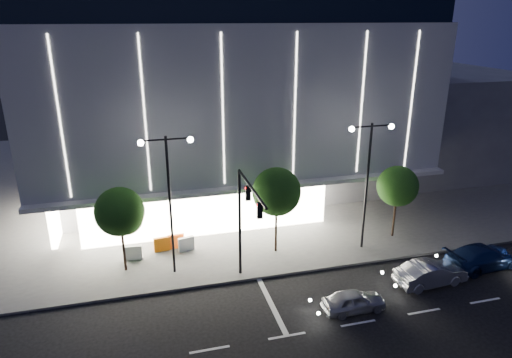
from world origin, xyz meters
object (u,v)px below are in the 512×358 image
object	(u,v)px
car_third	(483,257)
tree_mid	(277,194)
street_lamp_west	(169,186)
street_lamp_east	(368,168)
barrier_a	(162,244)
barrier_b	(134,253)
tree_left	(120,214)
car_second	(431,273)
traffic_mast	(245,211)
barrier_d	(186,244)
barrier_c	(176,241)
car_lead	(354,301)
tree_right	(398,188)

from	to	relation	value
car_third	tree_mid	bearing A→B (deg)	61.81
street_lamp_west	street_lamp_east	world-z (taller)	same
barrier_a	barrier_b	distance (m)	2.02
tree_left	car_second	distance (m)	19.22
traffic_mast	barrier_d	xyz separation A→B (m)	(-2.95, 5.26, -4.38)
tree_mid	barrier_d	bearing A→B (deg)	165.26
car_third	barrier_d	distance (m)	19.61
street_lamp_west	street_lamp_east	size ratio (longest dim) A/B	1.00
street_lamp_east	car_third	bearing A→B (deg)	-33.57
street_lamp_east	barrier_b	bearing A→B (deg)	171.73
car_third	barrier_c	distance (m)	20.40
barrier_b	barrier_d	world-z (taller)	same
car_lead	car_third	world-z (taller)	car_third
tree_right	car_third	bearing A→B (deg)	-57.27
car_third	street_lamp_west	bearing A→B (deg)	72.52
street_lamp_west	car_second	xyz separation A→B (m)	(14.93, -5.14, -5.22)
tree_left	car_third	xyz separation A→B (m)	(22.39, -5.28, -3.27)
barrier_b	barrier_c	distance (m)	3.02
traffic_mast	tree_left	xyz separation A→B (m)	(-6.97, 3.68, -0.99)
tree_right	barrier_b	xyz separation A→B (m)	(-18.49, 1.23, -3.23)
barrier_d	car_second	bearing A→B (deg)	-42.54
car_lead	car_third	size ratio (longest dim) A/B	0.68
tree_right	barrier_d	xyz separation A→B (m)	(-14.98, 1.57, -3.23)
street_lamp_west	barrier_a	world-z (taller)	street_lamp_west
street_lamp_west	barrier_b	size ratio (longest dim) A/B	8.18
street_lamp_west	barrier_b	bearing A→B (deg)	137.67
tree_mid	car_second	xyz separation A→B (m)	(7.90, -6.16, -3.59)
car_lead	barrier_c	distance (m)	12.99
tree_mid	barrier_b	bearing A→B (deg)	172.64
barrier_d	tree_left	bearing A→B (deg)	-172.05
tree_left	car_lead	xyz separation A→B (m)	(12.22, -7.40, -3.42)
car_lead	barrier_b	distance (m)	14.55
street_lamp_east	car_lead	bearing A→B (deg)	-120.46
street_lamp_east	tree_left	size ratio (longest dim) A/B	1.57
tree_left	barrier_c	world-z (taller)	tree_left
traffic_mast	car_second	size ratio (longest dim) A/B	1.57
street_lamp_west	barrier_d	size ratio (longest dim) A/B	8.18
street_lamp_east	car_third	distance (m)	9.29
tree_left	car_lead	bearing A→B (deg)	-31.18
tree_left	barrier_a	world-z (taller)	tree_left
car_second	barrier_a	xyz separation A→B (m)	(-15.51, 8.12, -0.09)
street_lamp_east	car_third	size ratio (longest dim) A/B	1.71
street_lamp_east	tree_right	distance (m)	3.81
street_lamp_east	traffic_mast	bearing A→B (deg)	-163.52
tree_left	barrier_b	bearing A→B (deg)	67.57
tree_mid	car_second	world-z (taller)	tree_mid
tree_right	car_third	xyz separation A→B (m)	(3.39, -5.28, -3.12)
tree_right	car_second	size ratio (longest dim) A/B	1.23
car_second	barrier_d	bearing A→B (deg)	56.52
street_lamp_east	barrier_d	distance (m)	13.33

